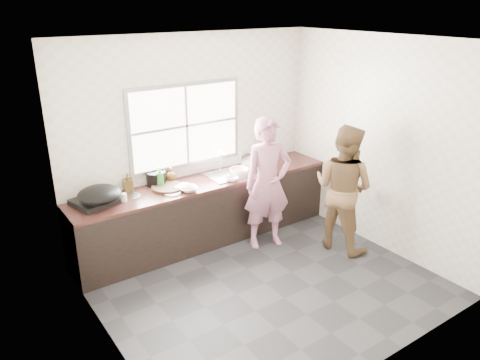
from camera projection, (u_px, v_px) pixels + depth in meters
floor at (265, 283)px, 5.41m from camera, size 3.60×3.20×0.01m
ceiling at (270, 40)px, 4.43m from camera, size 3.60×3.20×0.01m
wall_back at (192, 139)px, 6.15m from camera, size 3.60×0.01×2.70m
wall_left at (100, 216)px, 3.96m from camera, size 0.01×3.20×2.70m
wall_right at (380, 145)px, 5.88m from camera, size 0.01×3.20×2.70m
wall_front at (392, 231)px, 3.69m from camera, size 3.60×0.01×2.70m
cabinet at (207, 212)px, 6.25m from camera, size 3.60×0.62×0.82m
countertop at (206, 182)px, 6.09m from camera, size 3.60×0.64×0.04m
sink at (228, 175)px, 6.27m from camera, size 0.55×0.45×0.02m
faucet at (220, 161)px, 6.37m from camera, size 0.02×0.02×0.30m
window_frame at (186, 125)px, 6.01m from camera, size 1.60×0.05×1.10m
window_glazing at (187, 126)px, 6.00m from camera, size 1.50×0.01×1.00m
woman at (268, 188)px, 6.00m from camera, size 0.67×0.53×1.61m
person_side at (343, 188)px, 5.93m from camera, size 0.80×0.93×1.66m
cutting_board at (168, 187)px, 5.81m from camera, size 0.51×0.51×0.04m
cleaver at (182, 185)px, 5.82m from camera, size 0.22×0.18×0.01m
bowl_mince at (189, 189)px, 5.74m from camera, size 0.26×0.26×0.06m
bowl_crabs at (239, 172)px, 6.30m from camera, size 0.23×0.23×0.07m
bowl_held at (232, 179)px, 6.06m from camera, size 0.27×0.27×0.07m
black_pot at (156, 178)px, 5.92m from camera, size 0.31×0.31×0.18m
plate_food at (172, 193)px, 5.68m from camera, size 0.22×0.22×0.02m
bottle_green at (160, 177)px, 5.83m from camera, size 0.13×0.13×0.27m
bottle_brown_tall at (128, 183)px, 5.71m from camera, size 0.10×0.11×0.21m
bottle_brown_short at (171, 175)px, 6.02m from camera, size 0.15×0.15×0.18m
glass_jar at (124, 197)px, 5.45m from camera, size 0.08×0.08×0.10m
burner at (94, 202)px, 5.37m from camera, size 0.52×0.52×0.06m
wok at (100, 195)px, 5.26m from camera, size 0.49×0.49×0.19m
dish_rack at (256, 159)px, 6.49m from camera, size 0.41×0.34×0.27m
pot_lid_left at (131, 196)px, 5.60m from camera, size 0.30×0.30×0.01m
pot_lid_right at (105, 199)px, 5.51m from camera, size 0.35×0.35×0.01m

